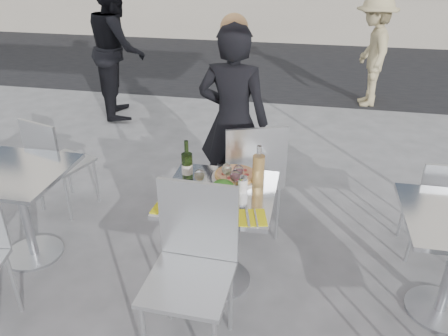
% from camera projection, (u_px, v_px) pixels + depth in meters
% --- Properties ---
extents(ground, '(80.00, 80.00, 0.00)m').
position_uv_depth(ground, '(220.00, 280.00, 3.19)').
color(ground, '#5E5E60').
extents(street_asphalt, '(24.00, 5.00, 0.00)m').
position_uv_depth(street_asphalt, '(286.00, 64.00, 8.84)').
color(street_asphalt, black).
rests_on(street_asphalt, ground).
extents(main_table, '(0.72, 0.72, 0.75)m').
position_uv_depth(main_table, '(220.00, 219.00, 2.94)').
color(main_table, '#B7BABF').
rests_on(main_table, ground).
extents(side_table_left, '(0.72, 0.72, 0.75)m').
position_uv_depth(side_table_left, '(20.00, 196.00, 3.21)').
color(side_table_left, '#B7BABF').
rests_on(side_table_left, ground).
extents(chair_far, '(0.60, 0.61, 1.02)m').
position_uv_depth(chair_far, '(252.00, 171.00, 3.42)').
color(chair_far, silver).
rests_on(chair_far, ground).
extents(chair_near, '(0.48, 0.50, 1.03)m').
position_uv_depth(chair_near, '(193.00, 258.00, 2.47)').
color(chair_near, silver).
rests_on(chair_near, ground).
extents(side_chair_lfar, '(0.52, 0.52, 0.90)m').
position_uv_depth(side_chair_lfar, '(54.00, 158.00, 3.77)').
color(side_chair_lfar, silver).
rests_on(side_chair_lfar, ground).
extents(side_chair_rfar, '(0.40, 0.41, 0.86)m').
position_uv_depth(side_chair_rfar, '(440.00, 202.00, 3.19)').
color(side_chair_rfar, silver).
rests_on(side_chair_rfar, ground).
extents(woman_diner, '(0.64, 0.45, 1.67)m').
position_uv_depth(woman_diner, '(233.00, 122.00, 3.72)').
color(woman_diner, black).
rests_on(woman_diner, ground).
extents(pedestrian_a, '(0.99, 1.10, 1.85)m').
position_uv_depth(pedestrian_a, '(118.00, 48.00, 5.87)').
color(pedestrian_a, black).
rests_on(pedestrian_a, ground).
extents(pedestrian_b, '(0.66, 1.06, 1.58)m').
position_uv_depth(pedestrian_b, '(372.00, 52.00, 6.29)').
color(pedestrian_b, tan).
rests_on(pedestrian_b, ground).
extents(pizza_near, '(0.30, 0.30, 0.02)m').
position_uv_depth(pizza_near, '(213.00, 200.00, 2.74)').
color(pizza_near, tan).
rests_on(pizza_near, main_table).
extents(pizza_far, '(0.33, 0.33, 0.03)m').
position_uv_depth(pizza_far, '(235.00, 175.00, 3.01)').
color(pizza_far, white).
rests_on(pizza_far, main_table).
extents(salad_plate, '(0.22, 0.22, 0.09)m').
position_uv_depth(salad_plate, '(223.00, 188.00, 2.82)').
color(salad_plate, white).
rests_on(salad_plate, main_table).
extents(wine_bottle, '(0.07, 0.08, 0.29)m').
position_uv_depth(wine_bottle, '(187.00, 166.00, 2.93)').
color(wine_bottle, '#304A1B').
rests_on(wine_bottle, main_table).
extents(carafe, '(0.08, 0.08, 0.29)m').
position_uv_depth(carafe, '(258.00, 170.00, 2.87)').
color(carafe, '#E0B05F').
rests_on(carafe, main_table).
extents(sugar_shaker, '(0.06, 0.06, 0.11)m').
position_uv_depth(sugar_shaker, '(243.00, 184.00, 2.83)').
color(sugar_shaker, white).
rests_on(sugar_shaker, main_table).
extents(wineglass_white_a, '(0.07, 0.07, 0.16)m').
position_uv_depth(wineglass_white_a, '(199.00, 176.00, 2.81)').
color(wineglass_white_a, white).
rests_on(wineglass_white_a, main_table).
extents(wineglass_white_b, '(0.07, 0.07, 0.16)m').
position_uv_depth(wineglass_white_b, '(227.00, 170.00, 2.88)').
color(wineglass_white_b, white).
rests_on(wineglass_white_b, main_table).
extents(wineglass_red_a, '(0.07, 0.07, 0.16)m').
position_uv_depth(wineglass_red_a, '(235.00, 177.00, 2.80)').
color(wineglass_red_a, white).
rests_on(wineglass_red_a, main_table).
extents(wineglass_red_b, '(0.07, 0.07, 0.16)m').
position_uv_depth(wineglass_red_b, '(238.00, 172.00, 2.87)').
color(wineglass_red_b, white).
rests_on(wineglass_red_b, main_table).
extents(napkin_left, '(0.19, 0.20, 0.01)m').
position_uv_depth(napkin_left, '(168.00, 207.00, 2.68)').
color(napkin_left, yellow).
rests_on(napkin_left, main_table).
extents(napkin_right, '(0.22, 0.22, 0.01)m').
position_uv_depth(napkin_right, '(251.00, 217.00, 2.58)').
color(napkin_right, yellow).
rests_on(napkin_right, main_table).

